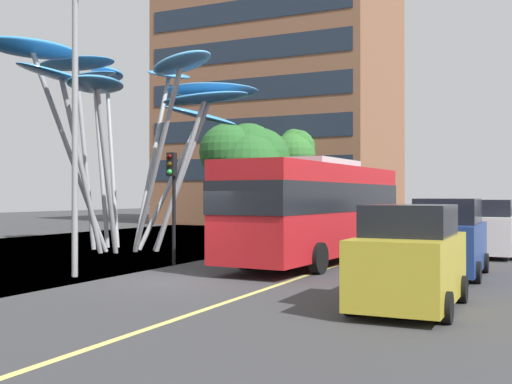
% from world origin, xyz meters
% --- Properties ---
extents(ground, '(120.00, 240.00, 0.10)m').
position_xyz_m(ground, '(-0.64, 0.00, -0.05)').
color(ground, '#38383A').
extents(red_bus, '(3.32, 10.78, 3.65)m').
position_xyz_m(red_bus, '(1.95, 6.25, 1.99)').
color(red_bus, red).
rests_on(red_bus, ground).
extents(leaf_sculpture, '(10.77, 10.98, 8.82)m').
position_xyz_m(leaf_sculpture, '(-6.96, 7.33, 6.86)').
color(leaf_sculpture, '#9EA0A5').
rests_on(leaf_sculpture, ground).
extents(traffic_light_kerb_near, '(0.28, 0.42, 3.83)m').
position_xyz_m(traffic_light_kerb_near, '(-2.28, 3.44, 2.77)').
color(traffic_light_kerb_near, black).
rests_on(traffic_light_kerb_near, ground).
extents(traffic_light_kerb_far, '(0.28, 0.42, 3.43)m').
position_xyz_m(traffic_light_kerb_far, '(-2.41, 9.27, 2.49)').
color(traffic_light_kerb_far, black).
rests_on(traffic_light_kerb_far, ground).
extents(car_parked_near, '(2.02, 4.00, 2.18)m').
position_xyz_m(car_parked_near, '(6.63, -1.37, 1.03)').
color(car_parked_near, gold).
rests_on(car_parked_near, ground).
extents(car_parked_mid, '(2.03, 4.10, 2.28)m').
position_xyz_m(car_parked_mid, '(6.63, 4.43, 1.07)').
color(car_parked_mid, navy).
rests_on(car_parked_mid, ground).
extents(car_parked_far, '(1.91, 4.59, 2.21)m').
position_xyz_m(car_parked_far, '(7.31, 11.46, 1.05)').
color(car_parked_far, silver).
rests_on(car_parked_far, ground).
extents(street_lamp, '(1.43, 0.44, 8.41)m').
position_xyz_m(street_lamp, '(-2.94, -0.33, 5.27)').
color(street_lamp, gray).
rests_on(street_lamp, ground).
extents(tree_pavement_near, '(4.94, 5.50, 6.79)m').
position_xyz_m(tree_pavement_near, '(-7.03, 19.23, 4.62)').
color(tree_pavement_near, brown).
rests_on(tree_pavement_near, ground).
extents(tree_pavement_far, '(4.58, 5.18, 7.68)m').
position_xyz_m(tree_pavement_far, '(-7.19, 29.76, 5.81)').
color(tree_pavement_far, brown).
rests_on(tree_pavement_far, ground).
extents(pedestrian, '(0.34, 0.34, 1.71)m').
position_xyz_m(pedestrian, '(0.18, 3.94, 0.86)').
color(pedestrian, '#2D3342').
rests_on(pedestrian, ground).
extents(no_entry_sign, '(0.60, 0.12, 2.42)m').
position_xyz_m(no_entry_sign, '(-2.70, 8.33, 1.62)').
color(no_entry_sign, gray).
rests_on(no_entry_sign, ground).
extents(backdrop_building, '(18.04, 15.66, 21.54)m').
position_xyz_m(backdrop_building, '(-11.63, 36.41, 10.77)').
color(backdrop_building, brown).
rests_on(backdrop_building, ground).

